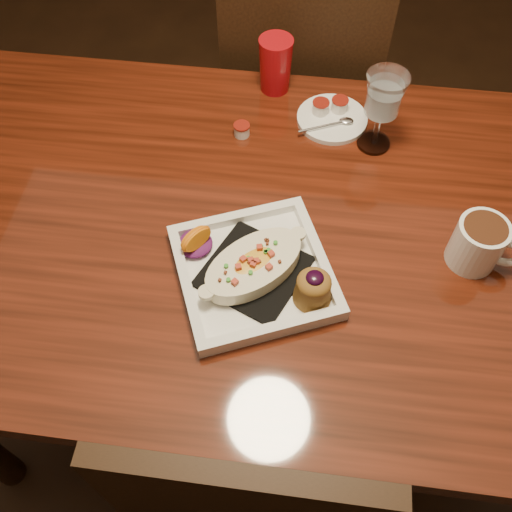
# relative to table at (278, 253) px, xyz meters

# --- Properties ---
(floor) EXTENTS (7.00, 7.00, 0.00)m
(floor) POSITION_rel_table_xyz_m (0.00, 0.00, -0.65)
(floor) COLOR black
(floor) RESTS_ON ground
(table) EXTENTS (1.50, 0.90, 0.75)m
(table) POSITION_rel_table_xyz_m (0.00, 0.00, 0.00)
(table) COLOR maroon
(table) RESTS_ON floor
(chair_far) EXTENTS (0.42, 0.42, 0.93)m
(chair_far) POSITION_rel_table_xyz_m (-0.00, 0.63, -0.15)
(chair_far) COLOR black
(chair_far) RESTS_ON floor
(plate) EXTENTS (0.35, 0.35, 0.08)m
(plate) POSITION_rel_table_xyz_m (-0.02, -0.13, 0.12)
(plate) COLOR white
(plate) RESTS_ON table
(coffee_mug) EXTENTS (0.13, 0.09, 0.10)m
(coffee_mug) POSITION_rel_table_xyz_m (0.36, -0.03, 0.15)
(coffee_mug) COLOR white
(coffee_mug) RESTS_ON table
(goblet) EXTENTS (0.08, 0.08, 0.18)m
(goblet) POSITION_rel_table_xyz_m (0.18, 0.24, 0.22)
(goblet) COLOR silver
(goblet) RESTS_ON table
(saucer) EXTENTS (0.16, 0.16, 0.11)m
(saucer) POSITION_rel_table_xyz_m (0.08, 0.31, 0.11)
(saucer) COLOR white
(saucer) RESTS_ON table
(creamer_loose) EXTENTS (0.04, 0.04, 0.03)m
(creamer_loose) POSITION_rel_table_xyz_m (-0.11, 0.24, 0.11)
(creamer_loose) COLOR white
(creamer_loose) RESTS_ON table
(red_tumbler) EXTENTS (0.08, 0.08, 0.13)m
(red_tumbler) POSITION_rel_table_xyz_m (-0.05, 0.40, 0.16)
(red_tumbler) COLOR red
(red_tumbler) RESTS_ON table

